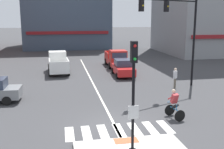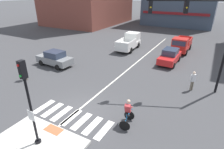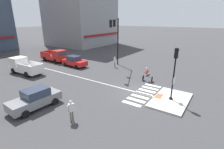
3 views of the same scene
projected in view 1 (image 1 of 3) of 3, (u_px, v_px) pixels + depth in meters
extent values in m
plane|color=#3D3D3F|center=(116.00, 125.00, 14.71)|extent=(300.00, 300.00, 0.00)
cube|color=#DB5B38|center=(126.00, 140.00, 12.55)|extent=(1.10, 0.60, 0.01)
cylinder|color=black|center=(133.00, 107.00, 11.10)|extent=(0.12, 0.12, 3.66)
cube|color=white|center=(133.00, 112.00, 11.06)|extent=(0.44, 0.03, 0.56)
cube|color=black|center=(134.00, 52.00, 10.64)|extent=(0.24, 0.28, 0.84)
sphere|color=red|center=(135.00, 46.00, 10.44)|extent=(0.12, 0.12, 0.12)
sphere|color=green|center=(135.00, 59.00, 10.54)|extent=(0.12, 0.12, 0.12)
cube|color=silver|center=(70.00, 134.00, 13.61)|extent=(0.44, 1.80, 0.01)
cube|color=silver|center=(86.00, 133.00, 13.76)|extent=(0.44, 1.80, 0.01)
cube|color=silver|center=(103.00, 131.00, 13.91)|extent=(0.44, 1.80, 0.01)
cube|color=silver|center=(119.00, 130.00, 14.07)|extent=(0.44, 1.80, 0.01)
cube|color=silver|center=(135.00, 129.00, 14.22)|extent=(0.44, 1.80, 0.01)
cube|color=silver|center=(150.00, 128.00, 14.37)|extent=(0.44, 1.80, 0.01)
cube|color=silver|center=(165.00, 127.00, 14.52)|extent=(0.44, 1.80, 0.01)
cube|color=silver|center=(93.00, 83.00, 24.32)|extent=(0.14, 28.00, 0.01)
cylinder|color=black|center=(194.00, 43.00, 22.68)|extent=(0.18, 0.18, 7.16)
cylinder|color=black|center=(170.00, 0.00, 20.34)|extent=(5.56, 2.51, 0.11)
cube|color=black|center=(166.00, 6.00, 20.27)|extent=(0.36, 0.38, 0.80)
sphere|color=gold|center=(168.00, 6.00, 20.13)|extent=(0.12, 0.12, 0.12)
cube|color=black|center=(141.00, 6.00, 18.94)|extent=(0.36, 0.38, 0.80)
sphere|color=gold|center=(143.00, 5.00, 18.80)|extent=(0.12, 0.12, 0.12)
cube|color=#3D4C60|center=(66.00, 13.00, 54.15)|extent=(15.48, 15.52, 12.98)
cube|color=maroon|center=(68.00, 33.00, 47.23)|extent=(13.93, 0.30, 0.50)
cube|color=red|center=(123.00, 69.00, 27.04)|extent=(1.83, 4.15, 0.70)
cube|color=#2D384C|center=(123.00, 62.00, 27.05)|extent=(1.54, 1.95, 0.64)
cylinder|color=black|center=(134.00, 75.00, 26.00)|extent=(0.20, 0.61, 0.60)
cylinder|color=black|center=(117.00, 76.00, 25.75)|extent=(0.20, 0.61, 0.60)
cylinder|color=black|center=(129.00, 70.00, 28.46)|extent=(0.20, 0.61, 0.60)
cylinder|color=black|center=(113.00, 71.00, 28.21)|extent=(0.20, 0.61, 0.60)
cylinder|color=black|center=(7.00, 101.00, 18.03)|extent=(0.61, 0.21, 0.60)
cylinder|color=black|center=(12.00, 94.00, 19.64)|extent=(0.61, 0.21, 0.60)
cube|color=white|center=(58.00, 67.00, 28.40)|extent=(2.16, 5.19, 0.60)
cube|color=white|center=(57.00, 56.00, 29.76)|extent=(1.88, 1.79, 1.10)
cube|color=#2D384C|center=(57.00, 55.00, 30.53)|extent=(1.62, 0.16, 0.60)
cube|color=white|center=(50.00, 63.00, 27.11)|extent=(0.26, 2.81, 0.60)
cube|color=white|center=(68.00, 62.00, 27.52)|extent=(0.26, 2.81, 0.60)
cube|color=white|center=(60.00, 65.00, 25.90)|extent=(1.80, 0.19, 0.60)
cylinder|color=black|center=(49.00, 67.00, 29.76)|extent=(0.28, 0.77, 0.76)
cylinder|color=black|center=(66.00, 67.00, 30.18)|extent=(0.28, 0.77, 0.76)
cylinder|color=black|center=(50.00, 73.00, 26.92)|extent=(0.28, 0.77, 0.76)
cylinder|color=black|center=(69.00, 72.00, 27.34)|extent=(0.28, 0.77, 0.76)
cube|color=red|center=(115.00, 61.00, 32.38)|extent=(1.99, 5.13, 0.60)
cube|color=red|center=(118.00, 55.00, 30.66)|extent=(1.83, 1.73, 1.10)
cube|color=#2D384C|center=(119.00, 56.00, 29.84)|extent=(1.62, 0.11, 0.60)
cube|color=red|center=(121.00, 54.00, 33.39)|extent=(0.17, 2.81, 0.60)
cube|color=red|center=(107.00, 55.00, 33.10)|extent=(0.17, 2.81, 0.60)
cube|color=red|center=(112.00, 53.00, 34.67)|extent=(1.80, 0.13, 0.60)
cylinder|color=black|center=(126.00, 65.00, 31.06)|extent=(0.25, 0.76, 0.76)
cylinder|color=black|center=(110.00, 66.00, 30.76)|extent=(0.25, 0.76, 0.76)
cylinder|color=black|center=(121.00, 61.00, 33.94)|extent=(0.25, 0.76, 0.76)
cylinder|color=black|center=(106.00, 62.00, 33.64)|extent=(0.25, 0.76, 0.76)
cylinder|color=black|center=(170.00, 110.00, 16.15)|extent=(0.66, 0.14, 0.66)
cylinder|color=black|center=(180.00, 116.00, 15.18)|extent=(0.66, 0.14, 0.66)
cylinder|color=#2370AD|center=(175.00, 109.00, 15.62)|extent=(0.19, 0.89, 0.05)
cylinder|color=#2370AD|center=(177.00, 107.00, 15.42)|extent=(0.04, 0.04, 0.30)
cylinder|color=#2370AD|center=(171.00, 102.00, 16.00)|extent=(0.44, 0.10, 0.04)
cylinder|color=black|center=(174.00, 106.00, 15.54)|extent=(0.18, 0.41, 0.33)
cylinder|color=black|center=(176.00, 106.00, 15.59)|extent=(0.18, 0.41, 0.33)
cube|color=#B73338|center=(175.00, 98.00, 15.57)|extent=(0.40, 0.43, 0.60)
sphere|color=beige|center=(174.00, 91.00, 15.60)|extent=(0.22, 0.22, 0.22)
cylinder|color=#B73338|center=(170.00, 98.00, 15.69)|extent=(0.15, 0.46, 0.31)
cylinder|color=#B73338|center=(175.00, 97.00, 15.79)|extent=(0.15, 0.46, 0.31)
cylinder|color=#6B6051|center=(175.00, 83.00, 22.50)|extent=(0.12, 0.12, 0.82)
cylinder|color=#6B6051|center=(174.00, 83.00, 22.37)|extent=(0.12, 0.12, 0.82)
cube|color=silver|center=(175.00, 75.00, 22.29)|extent=(0.41, 0.41, 0.60)
cylinder|color=silver|center=(176.00, 75.00, 22.49)|extent=(0.09, 0.09, 0.56)
cylinder|color=silver|center=(174.00, 76.00, 22.11)|extent=(0.09, 0.09, 0.56)
sphere|color=beige|center=(175.00, 69.00, 22.20)|extent=(0.22, 0.22, 0.22)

